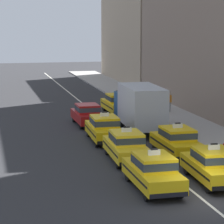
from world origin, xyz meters
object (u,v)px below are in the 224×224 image
at_px(taxi_left_second, 126,145).
at_px(taxi_left_third, 104,128).
at_px(taxi_right_nearest, 213,165).
at_px(taxi_right_second, 177,141).
at_px(taxi_left_nearest, 153,171).
at_px(taxi_right_fourth, 117,103).
at_px(box_truck_right_third, 139,106).
at_px(sedan_left_fourth, 87,114).
at_px(pedestrian_mid_block, 169,102).

relative_size(taxi_left_second, taxi_left_third, 1.00).
relative_size(taxi_right_nearest, taxi_right_second, 1.01).
height_order(taxi_left_nearest, taxi_right_fourth, same).
xyz_separation_m(box_truck_right_third, taxi_right_fourth, (0.29, 7.47, -0.90)).
bearing_deg(taxi_right_nearest, sedan_left_fourth, 100.88).
bearing_deg(sedan_left_fourth, taxi_right_nearest, -79.12).
bearing_deg(taxi_right_nearest, box_truck_right_third, 89.76).
bearing_deg(taxi_right_second, taxi_right_nearest, -91.75).
xyz_separation_m(sedan_left_fourth, taxi_right_fourth, (3.40, 4.43, 0.03)).
distance_m(taxi_left_nearest, taxi_right_nearest, 3.12).
xyz_separation_m(sedan_left_fourth, taxi_right_second, (3.22, -10.41, 0.03)).
bearing_deg(taxi_left_second, taxi_right_fourth, 77.82).
bearing_deg(taxi_left_third, taxi_left_second, -89.01).
xyz_separation_m(taxi_left_nearest, taxi_right_fourth, (3.44, 20.65, 0.00)).
distance_m(sedan_left_fourth, taxi_right_nearest, 16.15).
distance_m(box_truck_right_third, pedestrian_mid_block, 8.09).
distance_m(taxi_right_second, taxi_right_fourth, 14.84).
height_order(taxi_left_second, pedestrian_mid_block, taxi_left_second).
relative_size(taxi_right_second, box_truck_right_third, 0.65).
bearing_deg(taxi_left_second, box_truck_right_third, 68.97).
height_order(taxi_left_second, box_truck_right_third, box_truck_right_third).
bearing_deg(taxi_right_nearest, taxi_right_second, 88.25).
height_order(taxi_left_nearest, taxi_right_second, same).
relative_size(taxi_left_second, pedestrian_mid_block, 2.89).
distance_m(sedan_left_fourth, taxi_right_second, 10.89).
bearing_deg(taxi_right_nearest, pedestrian_mid_block, 76.72).
height_order(taxi_right_nearest, taxi_right_fourth, same).
bearing_deg(taxi_right_fourth, taxi_right_second, -90.70).
distance_m(taxi_left_nearest, box_truck_right_third, 13.58).
distance_m(taxi_right_fourth, pedestrian_mid_block, 4.33).
distance_m(sedan_left_fourth, taxi_right_fourth, 5.58).
xyz_separation_m(taxi_left_third, taxi_right_fourth, (3.39, 10.14, 0.00)).
bearing_deg(box_truck_right_third, taxi_left_third, -139.24).
bearing_deg(box_truck_right_third, taxi_right_second, -89.12).
height_order(taxi_left_third, pedestrian_mid_block, taxi_left_third).
distance_m(taxi_left_third, sedan_left_fourth, 5.72).
bearing_deg(taxi_right_nearest, taxi_right_fourth, 89.02).
bearing_deg(taxi_left_nearest, taxi_right_nearest, 6.79).
distance_m(taxi_left_third, taxi_right_fourth, 10.70).
distance_m(taxi_left_second, taxi_left_third, 5.16).
relative_size(taxi_left_nearest, pedestrian_mid_block, 2.85).
bearing_deg(taxi_left_third, box_truck_right_third, 40.76).
xyz_separation_m(taxi_right_nearest, pedestrian_mid_block, (4.59, 19.45, 0.07)).
distance_m(taxi_left_second, taxi_right_fourth, 15.65).
distance_m(taxi_left_nearest, sedan_left_fourth, 16.23).
height_order(taxi_right_second, taxi_right_fourth, same).
distance_m(taxi_left_nearest, pedestrian_mid_block, 21.26).
height_order(taxi_left_nearest, taxi_left_second, same).
xyz_separation_m(taxi_right_second, taxi_right_fourth, (0.18, 14.83, 0.00)).
relative_size(taxi_right_nearest, taxi_right_fourth, 1.01).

